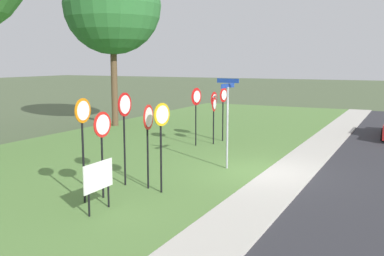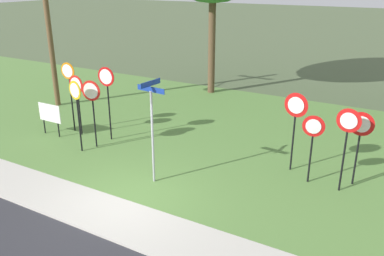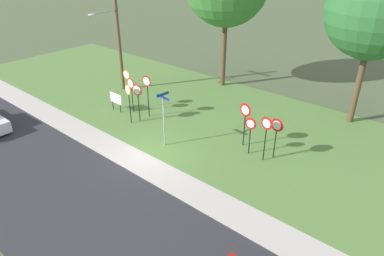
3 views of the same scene
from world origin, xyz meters
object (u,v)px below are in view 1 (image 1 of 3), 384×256
at_px(stop_sign_near_left, 125,119).
at_px(oak_tree_right, 112,6).
at_px(stop_sign_far_right, 148,128).
at_px(yield_sign_near_left, 214,110).
at_px(stop_sign_far_center, 162,129).
at_px(stop_sign_near_right, 83,129).
at_px(stop_sign_far_left, 102,136).
at_px(street_name_post, 227,116).
at_px(yield_sign_far_left, 224,101).
at_px(notice_board, 98,179).
at_px(yield_sign_near_right, 214,104).
at_px(yield_sign_far_right, 197,102).

relative_size(stop_sign_near_left, oak_tree_right, 0.29).
distance_m(stop_sign_near_left, stop_sign_far_right, 0.84).
bearing_deg(oak_tree_right, yield_sign_near_left, -110.80).
xyz_separation_m(stop_sign_far_center, yield_sign_near_left, (7.53, 1.67, -0.27)).
bearing_deg(stop_sign_near_right, stop_sign_far_center, -41.57).
distance_m(stop_sign_far_left, oak_tree_right, 14.84).
bearing_deg(street_name_post, oak_tree_right, 59.83).
distance_m(yield_sign_far_left, notice_board, 10.64).
distance_m(stop_sign_near_right, yield_sign_near_left, 9.23).
height_order(stop_sign_near_right, stop_sign_far_right, stop_sign_near_right).
xyz_separation_m(stop_sign_near_right, street_name_post, (5.18, -1.90, -0.12)).
bearing_deg(stop_sign_near_right, yield_sign_near_right, 1.64).
distance_m(yield_sign_near_left, yield_sign_far_right, 0.95).
height_order(stop_sign_far_left, oak_tree_right, oak_tree_right).
bearing_deg(yield_sign_near_left, yield_sign_far_left, -9.93).
distance_m(stop_sign_far_left, street_name_post, 4.94).
xyz_separation_m(stop_sign_far_right, yield_sign_near_right, (8.53, 1.65, -0.11)).
height_order(yield_sign_near_left, yield_sign_far_left, yield_sign_far_left).
xyz_separation_m(stop_sign_far_center, oak_tree_right, (10.35, 9.11, 4.91)).
relative_size(stop_sign_far_center, yield_sign_far_left, 1.02).
height_order(yield_sign_near_left, notice_board, yield_sign_near_left).
bearing_deg(stop_sign_near_right, street_name_post, -23.17).
bearing_deg(stop_sign_near_right, oak_tree_right, 29.78).
relative_size(stop_sign_near_left, yield_sign_near_left, 1.32).
xyz_separation_m(stop_sign_near_right, stop_sign_far_left, (0.55, -0.18, -0.26)).
height_order(stop_sign_far_right, yield_sign_far_right, yield_sign_far_right).
height_order(stop_sign_near_right, yield_sign_far_left, stop_sign_near_right).
relative_size(stop_sign_far_left, stop_sign_far_center, 0.93).
xyz_separation_m(stop_sign_far_left, stop_sign_far_center, (1.13, -1.16, 0.12)).
xyz_separation_m(stop_sign_near_right, oak_tree_right, (12.03, 7.77, 4.76)).
distance_m(stop_sign_near_left, oak_tree_right, 13.62).
bearing_deg(yield_sign_far_left, oak_tree_right, 83.00).
height_order(stop_sign_far_right, oak_tree_right, oak_tree_right).
distance_m(stop_sign_near_left, yield_sign_near_right, 8.57).
distance_m(stop_sign_far_left, yield_sign_near_left, 8.67).
xyz_separation_m(yield_sign_near_left, notice_board, (-9.62, -1.10, -0.71)).
bearing_deg(yield_sign_near_left, yield_sign_far_right, 136.51).
relative_size(stop_sign_near_right, oak_tree_right, 0.29).
xyz_separation_m(stop_sign_near_right, notice_board, (-0.41, -0.76, -1.13)).
bearing_deg(yield_sign_near_left, stop_sign_far_right, -177.07).
relative_size(stop_sign_near_right, stop_sign_far_center, 1.08).
distance_m(yield_sign_near_left, oak_tree_right, 9.49).
xyz_separation_m(yield_sign_far_right, street_name_post, (-3.33, -2.77, -0.07)).
relative_size(yield_sign_near_left, oak_tree_right, 0.22).
distance_m(street_name_post, oak_tree_right, 12.81).
bearing_deg(yield_sign_near_right, stop_sign_far_right, -167.33).
bearing_deg(yield_sign_near_left, stop_sign_far_left, 177.59).
distance_m(yield_sign_near_left, notice_board, 9.71).
bearing_deg(stop_sign_near_left, yield_sign_far_left, -0.77).
distance_m(stop_sign_near_left, stop_sign_far_left, 1.37).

